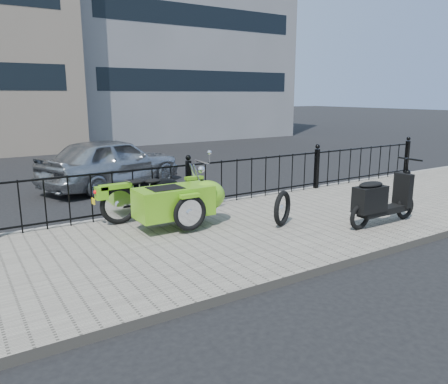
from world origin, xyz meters
TOP-DOWN VIEW (x-y plane):
  - ground at (0.00, 0.00)m, footprint 120.00×120.00m
  - sidewalk at (0.00, -0.50)m, footprint 30.00×3.80m
  - curb at (0.00, 1.44)m, footprint 30.00×0.10m
  - iron_fence at (0.00, 1.30)m, footprint 14.11×0.11m
  - motorcycle_sidecar at (-0.69, 0.34)m, footprint 2.28×1.48m
  - scooter at (2.25, -1.55)m, footprint 1.67×0.49m
  - spare_tire at (0.79, -0.67)m, footprint 0.59×0.37m
  - sedan_car at (-0.46, 4.67)m, footprint 4.12×2.82m

SIDE VIEW (x-z plane):
  - ground at x=0.00m, z-range 0.00..0.00m
  - sidewalk at x=0.00m, z-range 0.00..0.12m
  - curb at x=0.00m, z-range 0.00..0.12m
  - spare_tire at x=0.79m, z-range 0.12..0.74m
  - scooter at x=2.25m, z-range -0.01..1.13m
  - iron_fence at x=0.00m, z-range 0.05..1.12m
  - motorcycle_sidecar at x=-0.69m, z-range 0.10..1.09m
  - sedan_car at x=-0.46m, z-range 0.00..1.30m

